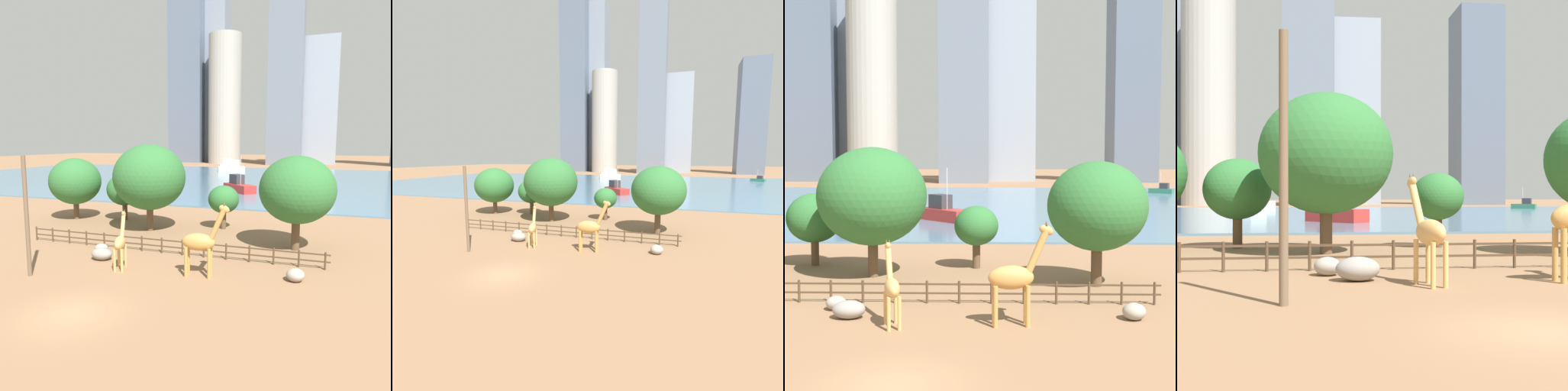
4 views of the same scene
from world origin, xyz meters
TOP-DOWN VIEW (x-y plane):
  - ground_plane at (0.00, 80.00)m, footprint 400.00×400.00m
  - harbor_water at (0.00, 77.00)m, footprint 180.00×86.00m
  - giraffe_tall at (4.70, 7.75)m, footprint 3.37×1.14m
  - giraffe_companion at (-1.36, 7.46)m, footprint 1.32×2.78m
  - utility_pole at (-6.47, 4.03)m, footprint 0.28×0.28m
  - boulder_near_fence at (-4.95, 10.45)m, footprint 1.11×1.02m
  - boulder_by_pole at (10.86, 8.94)m, footprint 1.20×1.16m
  - boulder_small at (-3.84, 8.80)m, footprint 1.72×1.25m
  - enclosure_fence at (-0.07, 12.00)m, footprint 26.12×0.14m
  - tree_left_large at (-10.01, 23.25)m, footprint 4.16×4.16m
  - tree_center_broad at (2.30, 22.43)m, footprint 3.26×3.26m
  - tree_right_tall at (10.20, 16.69)m, footprint 6.36×6.36m
  - tree_left_small at (-4.72, 19.19)m, footprint 7.47×7.47m
  - tree_right_small at (-15.78, 21.78)m, footprint 6.08×6.08m
  - boat_ferry at (-2.68, 51.58)m, footprint 6.92×6.98m
  - boat_sailboat at (-20.26, 113.12)m, footprint 4.50×8.70m
  - boat_tug at (-15.75, 99.31)m, footprint 8.74×5.54m
  - boat_barge at (37.57, 101.59)m, footprint 4.96×4.12m
  - skyline_tower_needle at (-31.95, 150.53)m, footprint 14.47×14.47m
  - skyline_block_central at (-51.64, 155.57)m, footprint 15.62×9.10m
  - skyline_tower_glass at (42.91, 154.80)m, footprint 12.53×15.29m
  - skyline_block_left at (7.96, 159.31)m, footprint 14.24×10.88m
  - skyline_block_right at (-5.37, 147.13)m, footprint 13.55×10.24m
  - skyline_tower_short at (-42.16, 164.98)m, footprint 15.52×13.53m

SIDE VIEW (x-z plane):
  - ground_plane at x=0.00m, z-range 0.00..0.00m
  - harbor_water at x=0.00m, z-range 0.00..0.20m
  - boulder_near_fence at x=-4.95m, z-range 0.00..0.77m
  - boulder_by_pole at x=10.86m, z-range 0.00..0.87m
  - boulder_small at x=-3.84m, z-range 0.00..0.94m
  - enclosure_fence at x=-0.07m, z-range 0.10..1.40m
  - boat_barge at x=37.57m, z-range -1.24..3.09m
  - boat_ferry at x=-2.68m, z-range -1.97..4.53m
  - boat_tug at x=-15.75m, z-range -2.27..5.13m
  - boat_sailboat at x=-20.26m, z-range -2.29..5.17m
  - giraffe_companion at x=-1.36m, z-range -0.12..4.04m
  - giraffe_tall at x=4.70m, z-range -0.17..5.04m
  - tree_center_broad at x=2.30m, z-range 0.81..5.44m
  - tree_left_large at x=-10.01m, z-range 0.85..6.34m
  - utility_pole at x=-6.47m, z-range 0.00..8.25m
  - tree_right_small at x=-15.78m, z-range 0.89..8.17m
  - tree_right_tall at x=10.20m, z-range 1.13..9.16m
  - tree_left_small at x=-4.72m, z-range 1.09..10.03m
  - skyline_block_left at x=7.96m, z-range 0.00..52.87m
  - skyline_tower_needle at x=-31.95m, z-range 0.00..55.40m
  - skyline_tower_glass at x=42.91m, z-range 0.00..55.88m
  - skyline_tower_short at x=-42.16m, z-range 0.00..97.34m
  - skyline_block_central at x=-51.64m, z-range 0.00..97.96m
  - skyline_block_right at x=-5.37m, z-range 0.00..102.95m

